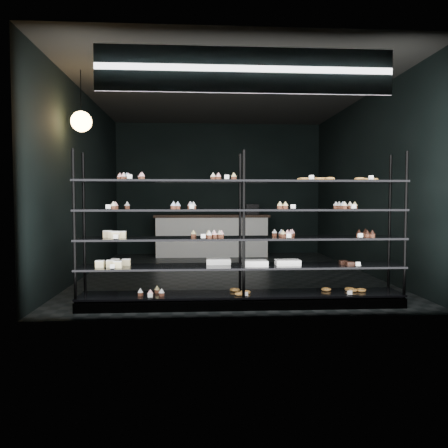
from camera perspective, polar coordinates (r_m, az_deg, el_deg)
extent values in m
cube|color=black|center=(7.92, 0.44, -6.43)|extent=(5.00, 6.00, 0.01)
cube|color=black|center=(8.04, 0.45, 16.61)|extent=(5.00, 6.00, 0.01)
cube|color=black|center=(10.81, -0.68, 4.60)|extent=(5.00, 0.01, 3.20)
cube|color=black|center=(4.84, 2.95, 6.45)|extent=(5.00, 0.01, 3.20)
cube|color=black|center=(8.04, -17.70, 4.97)|extent=(0.01, 6.00, 3.20)
cube|color=black|center=(8.38, 17.83, 4.89)|extent=(0.01, 6.00, 3.20)
cube|color=black|center=(5.52, 2.33, -10.06)|extent=(4.00, 0.50, 0.12)
cylinder|color=black|center=(5.33, -18.96, -0.64)|extent=(0.04, 0.04, 1.85)
cylinder|color=black|center=(5.75, -17.80, -0.36)|extent=(0.04, 0.04, 1.85)
cylinder|color=black|center=(5.17, 2.61, -0.58)|extent=(0.04, 0.04, 1.85)
cylinder|color=black|center=(5.60, 2.12, -0.30)|extent=(0.04, 0.04, 1.85)
cylinder|color=black|center=(5.72, 22.62, -0.46)|extent=(0.04, 0.04, 1.85)
cylinder|color=black|center=(6.12, 20.80, -0.21)|extent=(0.04, 0.04, 1.85)
cube|color=black|center=(5.50, 2.33, -9.15)|extent=(4.00, 0.50, 0.03)
cube|color=black|center=(5.44, 2.34, -5.54)|extent=(4.00, 0.50, 0.02)
cube|color=black|center=(5.39, 2.35, -1.87)|extent=(4.00, 0.50, 0.02)
cube|color=black|center=(5.38, 2.36, 1.85)|extent=(4.00, 0.50, 0.02)
cube|color=black|center=(5.38, 2.37, 5.58)|extent=(4.00, 0.50, 0.02)
cube|color=white|center=(5.24, -12.58, 5.99)|extent=(0.06, 0.04, 0.06)
cube|color=white|center=(5.18, 0.01, 6.09)|extent=(0.06, 0.04, 0.06)
cube|color=white|center=(5.36, 11.66, 5.93)|extent=(0.05, 0.04, 0.06)
cube|color=white|center=(5.58, 18.49, 5.72)|extent=(0.06, 0.04, 0.06)
cube|color=white|center=(5.26, -14.49, 2.14)|extent=(0.06, 0.04, 0.06)
cube|color=white|center=(5.17, -4.77, 2.21)|extent=(0.05, 0.04, 0.06)
cube|color=white|center=(5.29, 8.64, 2.21)|extent=(0.05, 0.04, 0.06)
cube|color=white|center=(5.50, 16.49, 2.15)|extent=(0.06, 0.04, 0.06)
cube|color=white|center=(5.26, -13.45, -1.66)|extent=(0.06, 0.04, 0.06)
cube|color=white|center=(5.19, -2.19, -1.65)|extent=(0.06, 0.04, 0.06)
cube|color=white|center=(5.29, 8.15, -1.58)|extent=(0.05, 0.04, 0.06)
cube|color=white|center=(5.56, 17.73, -1.47)|extent=(0.06, 0.04, 0.06)
cube|color=white|center=(5.32, -14.63, -5.42)|extent=(0.06, 0.04, 0.06)
cube|color=white|center=(5.59, 17.30, -5.06)|extent=(0.06, 0.04, 0.06)
cube|color=white|center=(5.32, -10.14, -9.20)|extent=(0.06, 0.04, 0.06)
cube|color=white|center=(5.32, 3.31, -9.15)|extent=(0.05, 0.04, 0.06)
cube|color=white|center=(5.61, 16.13, -8.64)|extent=(0.06, 0.04, 0.06)
cube|color=#0D0D42|center=(5.11, 2.88, 19.38)|extent=(3.20, 0.04, 0.45)
cube|color=white|center=(5.09, 2.91, 19.44)|extent=(3.30, 0.02, 0.50)
cylinder|color=black|center=(6.84, -18.20, 16.23)|extent=(0.01, 0.01, 0.58)
sphere|color=#FDB158|center=(6.75, -18.14, 12.61)|extent=(0.29, 0.29, 0.29)
cube|color=silver|center=(10.34, -1.62, -1.66)|extent=(2.59, 0.60, 0.92)
cube|color=black|center=(10.31, -1.62, 1.06)|extent=(2.69, 0.65, 0.06)
cube|color=black|center=(10.38, 3.66, 1.92)|extent=(0.30, 0.30, 0.25)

